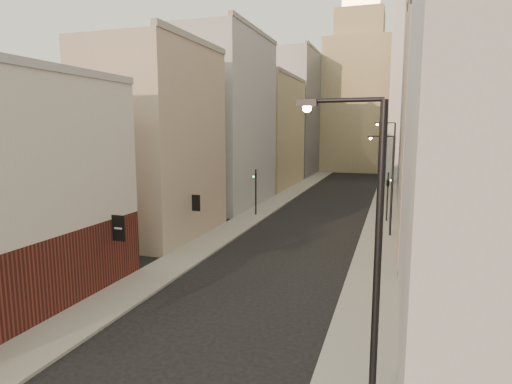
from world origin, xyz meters
name	(u,v)px	position (x,y,z in m)	size (l,w,h in m)	color
sidewalk_left	(294,191)	(-6.50, 55.00, 0.07)	(3.00, 140.00, 0.15)	gray
sidewalk_right	(386,195)	(6.50, 55.00, 0.07)	(3.00, 140.00, 0.15)	gray
left_bldg_beige	(155,143)	(-12.00, 26.00, 8.00)	(8.00, 12.00, 16.00)	#A2907F
left_bldg_grey	(226,122)	(-12.00, 42.00, 10.00)	(8.00, 16.00, 20.00)	#98989D
left_bldg_tan	(268,133)	(-12.00, 60.00, 8.50)	(8.00, 18.00, 17.00)	#9B8960
left_bldg_wingrid	(296,115)	(-12.00, 80.00, 12.00)	(8.00, 20.00, 24.00)	gray
right_bldg_beige	(459,118)	(12.00, 30.00, 10.00)	(8.00, 16.00, 20.00)	#A2907F
right_bldg_wingrid	(438,97)	(12.00, 50.00, 13.00)	(8.00, 20.00, 26.00)	gray
highrise	(465,32)	(18.00, 78.00, 25.66)	(21.00, 23.00, 51.20)	gray
clock_tower	(358,90)	(-1.00, 92.00, 17.63)	(14.00, 14.00, 44.90)	#9B8960
white_tower	(414,76)	(10.00, 78.00, 18.61)	(8.00, 8.00, 41.50)	silver
streetlamp_near	(369,246)	(6.92, 6.60, 5.77)	(2.65, 0.37, 10.10)	black
streetlamp_mid	(390,180)	(7.15, 31.42, 4.94)	(2.27, 0.24, 8.64)	black
streetlamp_far	(392,156)	(7.05, 51.99, 5.73)	(2.63, 0.33, 10.03)	black
traffic_light_left	(256,183)	(-6.37, 36.37, 3.58)	(0.57, 0.49, 5.00)	black
traffic_light_right	(388,185)	(6.96, 37.45, 3.77)	(0.62, 0.58, 5.00)	black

